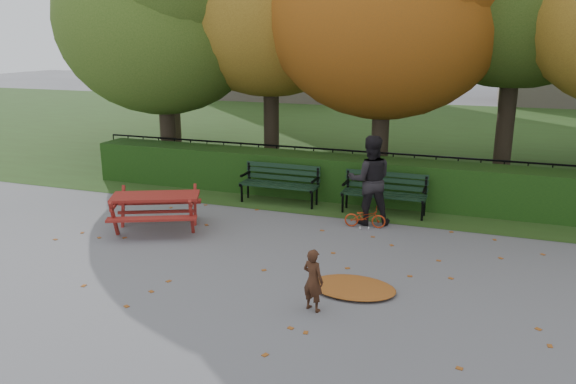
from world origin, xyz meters
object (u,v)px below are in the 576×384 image
(tree_a, at_px, (166,5))
(picnic_table, at_px, (156,203))
(child, at_px, (313,280))
(adult, at_px, (370,180))
(bench_right, at_px, (385,190))
(bench_left, at_px, (280,181))
(bicycle, at_px, (365,217))

(tree_a, height_order, picnic_table, tree_a)
(child, bearing_deg, adult, -68.39)
(bench_right, xyz_separation_m, picnic_table, (-4.04, -2.61, 0.04))
(bench_right, relative_size, child, 1.99)
(bench_left, distance_m, bench_right, 2.40)
(child, xyz_separation_m, adult, (-0.05, 4.02, 0.46))
(adult, bearing_deg, child, 73.14)
(picnic_table, height_order, child, child)
(bench_left, relative_size, adult, 0.98)
(tree_a, relative_size, bicycle, 9.16)
(bench_left, distance_m, adult, 2.40)
(adult, bearing_deg, picnic_table, 7.56)
(child, xyz_separation_m, bicycle, (-0.06, 3.74, -0.24))
(child, distance_m, adult, 4.04)
(bench_left, height_order, child, child)
(child, height_order, bicycle, child)
(bench_left, height_order, bench_right, same)
(tree_a, height_order, child, tree_a)
(bench_left, bearing_deg, bench_right, 0.00)
(tree_a, relative_size, adult, 4.09)
(bench_right, xyz_separation_m, child, (-0.12, -4.82, -0.07))
(bench_left, distance_m, bicycle, 2.49)
(tree_a, bearing_deg, bench_left, -25.76)
(tree_a, bearing_deg, picnic_table, -63.42)
(child, bearing_deg, bench_right, -70.53)
(tree_a, height_order, adult, tree_a)
(bench_right, bearing_deg, bench_left, 180.00)
(picnic_table, xyz_separation_m, bicycle, (3.86, 1.53, -0.34))
(bench_left, distance_m, child, 5.33)
(picnic_table, bearing_deg, adult, 0.82)
(bench_left, relative_size, picnic_table, 0.86)
(bench_right, relative_size, bicycle, 2.20)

